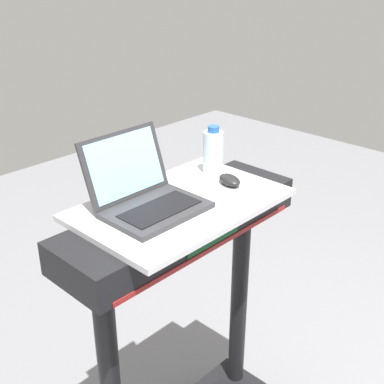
# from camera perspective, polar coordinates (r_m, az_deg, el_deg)

# --- Properties ---
(desk_board) EXTENTS (0.69, 0.44, 0.02)m
(desk_board) POSITION_cam_1_polar(r_m,az_deg,el_deg) (1.66, -1.25, -1.37)
(desk_board) COLOR silver
(desk_board) RESTS_ON treadmill_base
(laptop) EXTENTS (0.31, 0.29, 0.23)m
(laptop) POSITION_cam_1_polar(r_m,az_deg,el_deg) (1.60, -5.21, -0.31)
(laptop) COLOR #2D2D30
(laptop) RESTS_ON desk_board
(computer_mouse) EXTENTS (0.09, 0.11, 0.03)m
(computer_mouse) POSITION_cam_1_polar(r_m,az_deg,el_deg) (1.78, 4.26, 1.36)
(computer_mouse) COLOR black
(computer_mouse) RESTS_ON desk_board
(water_bottle) EXTENTS (0.08, 0.08, 0.18)m
(water_bottle) POSITION_cam_1_polar(r_m,az_deg,el_deg) (1.86, 2.40, 4.58)
(water_bottle) COLOR silver
(water_bottle) RESTS_ON desk_board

